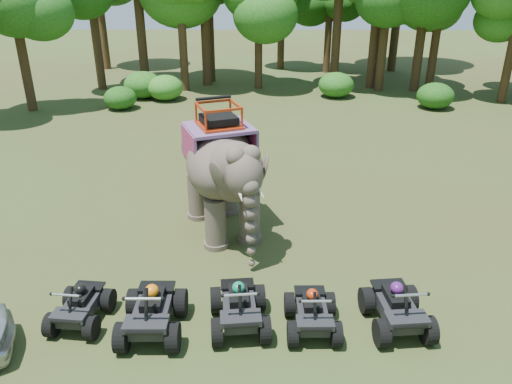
% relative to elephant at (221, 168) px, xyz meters
% --- Properties ---
extents(ground, '(110.00, 110.00, 0.00)m').
position_rel_elephant_xyz_m(ground, '(1.06, -2.63, -2.02)').
color(ground, '#47381E').
rests_on(ground, ground).
extents(elephant, '(3.72, 5.26, 4.05)m').
position_rel_elephant_xyz_m(elephant, '(0.00, 0.00, 0.00)').
color(elephant, brown).
rests_on(elephant, ground).
extents(atv_0, '(1.28, 1.66, 1.15)m').
position_rel_elephant_xyz_m(atv_0, '(-2.96, -4.58, -1.45)').
color(atv_0, black).
rests_on(atv_0, ground).
extents(atv_1, '(1.38, 1.88, 1.39)m').
position_rel_elephant_xyz_m(atv_1, '(-1.24, -4.89, -1.33)').
color(atv_1, black).
rests_on(atv_1, ground).
extents(atv_2, '(1.47, 1.90, 1.32)m').
position_rel_elephant_xyz_m(atv_2, '(0.70, -4.68, -1.37)').
color(atv_2, black).
rests_on(atv_2, ground).
extents(atv_3, '(1.20, 1.63, 1.19)m').
position_rel_elephant_xyz_m(atv_3, '(2.35, -4.78, -1.43)').
color(atv_3, black).
rests_on(atv_3, ground).
extents(atv_4, '(1.46, 1.90, 1.32)m').
position_rel_elephant_xyz_m(atv_4, '(4.28, -4.67, -1.36)').
color(atv_4, black).
rests_on(atv_4, ground).
extents(tree_0, '(4.75, 4.75, 6.79)m').
position_rel_elephant_xyz_m(tree_0, '(1.06, 19.61, 1.37)').
color(tree_0, '#195114').
rests_on(tree_0, ground).
extents(tree_1, '(6.38, 6.38, 9.12)m').
position_rel_elephant_xyz_m(tree_1, '(6.16, 20.06, 2.54)').
color(tree_1, '#195114').
rests_on(tree_1, ground).
extents(tree_2, '(6.61, 6.61, 9.44)m').
position_rel_elephant_xyz_m(tree_2, '(11.29, 18.87, 2.70)').
color(tree_2, '#195114').
rests_on(tree_2, ground).
extents(tree_23, '(5.28, 5.28, 7.54)m').
position_rel_elephant_xyz_m(tree_23, '(-11.82, 13.90, 1.75)').
color(tree_23, '#195114').
rests_on(tree_23, ground).
extents(tree_24, '(5.78, 5.78, 8.26)m').
position_rel_elephant_xyz_m(tree_24, '(-9.37, 19.23, 2.11)').
color(tree_24, '#195114').
rests_on(tree_24, ground).
extents(tree_25, '(5.35, 5.35, 7.65)m').
position_rel_elephant_xyz_m(tree_25, '(-3.77, 18.95, 1.80)').
color(tree_25, '#195114').
rests_on(tree_25, ground).
extents(tree_26, '(5.27, 5.27, 7.53)m').
position_rel_elephant_xyz_m(tree_26, '(12.30, 19.02, 1.74)').
color(tree_26, '#195114').
rests_on(tree_26, ground).
extents(tree_27, '(5.87, 5.87, 8.38)m').
position_rel_elephant_xyz_m(tree_27, '(9.00, 18.98, 2.17)').
color(tree_27, '#195114').
rests_on(tree_27, ground).
extents(tree_29, '(5.13, 5.13, 7.33)m').
position_rel_elephant_xyz_m(tree_29, '(6.26, 25.05, 1.64)').
color(tree_29, '#195114').
rests_on(tree_29, ground).
extents(tree_30, '(6.93, 6.93, 9.90)m').
position_rel_elephant_xyz_m(tree_30, '(-6.63, 20.05, 2.92)').
color(tree_30, '#195114').
rests_on(tree_30, ground).
extents(tree_31, '(7.23, 7.23, 10.33)m').
position_rel_elephant_xyz_m(tree_31, '(-2.47, 20.52, 3.14)').
color(tree_31, '#195114').
rests_on(tree_31, ground).
extents(tree_32, '(6.47, 6.47, 9.25)m').
position_rel_elephant_xyz_m(tree_32, '(-2.31, 21.84, 2.60)').
color(tree_32, '#195114').
rests_on(tree_32, ground).
extents(tree_33, '(5.60, 5.60, 7.99)m').
position_rel_elephant_xyz_m(tree_33, '(2.79, 26.51, 1.97)').
color(tree_33, '#195114').
rests_on(tree_33, ground).
extents(tree_35, '(6.87, 6.87, 9.81)m').
position_rel_elephant_xyz_m(tree_35, '(8.59, 19.80, 2.88)').
color(tree_35, '#195114').
rests_on(tree_35, ground).
extents(tree_37, '(6.88, 6.88, 9.83)m').
position_rel_elephant_xyz_m(tree_37, '(-11.03, 26.33, 2.89)').
color(tree_37, '#195114').
rests_on(tree_37, ground).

